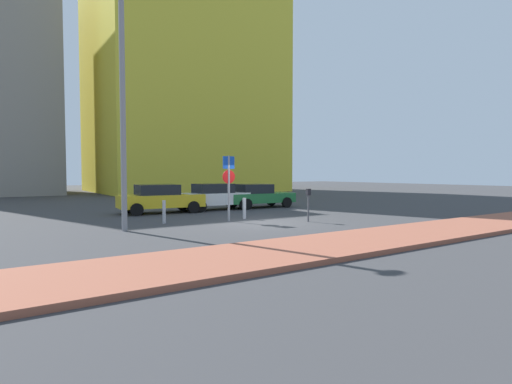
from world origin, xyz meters
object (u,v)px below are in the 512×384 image
object	(u,v)px
parked_car_white	(217,196)
traffic_bollard_near	(164,212)
parked_car_green	(257,195)
parking_meter	(308,200)
street_lamp	(123,94)
traffic_bollard_mid	(244,208)
parking_sign_post	(229,180)
parked_car_yellow	(160,198)

from	to	relation	value
parked_car_white	traffic_bollard_near	size ratio (longest dim) A/B	4.41
parked_car_white	parked_car_green	bearing A→B (deg)	-2.58
parking_meter	street_lamp	distance (m)	8.68
parked_car_white	parking_meter	world-z (taller)	parked_car_white
traffic_bollard_near	traffic_bollard_mid	size ratio (longest dim) A/B	1.01
traffic_bollard_near	parking_sign_post	bearing A→B (deg)	-18.74
parking_sign_post	street_lamp	bearing A→B (deg)	-174.87
parked_car_yellow	traffic_bollard_near	world-z (taller)	parked_car_yellow
parked_car_yellow	parking_sign_post	bearing A→B (deg)	-76.49
parked_car_green	traffic_bollard_near	bearing A→B (deg)	-151.00
parked_car_green	street_lamp	size ratio (longest dim) A/B	0.51
parked_car_green	parking_meter	size ratio (longest dim) A/B	3.07
parking_sign_post	street_lamp	distance (m)	5.66
traffic_bollard_mid	parked_car_white	bearing A→B (deg)	77.36
parked_car_yellow	traffic_bollard_mid	xyz separation A→B (m)	(2.34, -4.70, -0.30)
parked_car_yellow	parked_car_green	world-z (taller)	parked_car_yellow
parked_car_green	parking_meter	bearing A→B (deg)	-106.29
parked_car_yellow	parked_car_green	xyz separation A→B (m)	(6.16, -0.09, -0.04)
street_lamp	traffic_bollard_near	xyz separation A→B (m)	(2.01, 1.32, -4.51)
parked_car_white	traffic_bollard_mid	world-z (taller)	parked_car_white
parked_car_green	parking_meter	world-z (taller)	parked_car_green
parked_car_yellow	parking_meter	size ratio (longest dim) A/B	3.10
parking_meter	traffic_bollard_mid	size ratio (longest dim) A/B	1.49
parked_car_white	parking_sign_post	size ratio (longest dim) A/B	1.50
parked_car_white	parked_car_green	world-z (taller)	parked_car_white
parked_car_green	parking_sign_post	size ratio (longest dim) A/B	1.53
parking_meter	parking_sign_post	bearing A→B (deg)	144.02
parking_meter	traffic_bollard_mid	world-z (taller)	parking_meter
parked_car_yellow	traffic_bollard_mid	world-z (taller)	parked_car_yellow
traffic_bollard_mid	parked_car_yellow	bearing A→B (deg)	116.48
parked_car_yellow	parking_sign_post	distance (m)	5.42
parking_sign_post	street_lamp	xyz separation A→B (m)	(-4.66, -0.42, 3.18)
parking_sign_post	parking_meter	xyz separation A→B (m)	(2.83, -2.05, -0.89)
parking_sign_post	street_lamp	world-z (taller)	street_lamp
parking_sign_post	traffic_bollard_mid	xyz separation A→B (m)	(1.10, 0.47, -1.34)
parked_car_yellow	parked_car_white	xyz separation A→B (m)	(3.41, 0.04, -0.00)
parking_meter	traffic_bollard_mid	distance (m)	3.09
parked_car_yellow	traffic_bollard_mid	distance (m)	5.26
parking_meter	parked_car_yellow	bearing A→B (deg)	119.39
parking_meter	traffic_bollard_near	distance (m)	6.23
parked_car_yellow	parked_car_white	distance (m)	3.41
parked_car_white	traffic_bollard_mid	distance (m)	4.87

